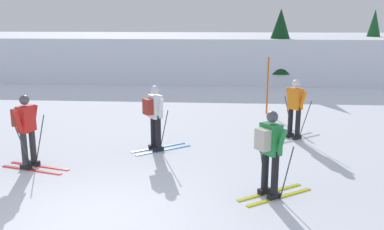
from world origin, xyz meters
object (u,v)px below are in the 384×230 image
at_px(trail_marker_pole, 268,86).
at_px(conifer_far_right, 373,39).
at_px(skier_orange, 295,107).
at_px(conifer_far_left, 280,41).
at_px(skier_red, 26,128).
at_px(skier_white, 155,115).
at_px(skier_green, 270,150).

bearing_deg(trail_marker_pole, conifer_far_right, 54.73).
xyz_separation_m(skier_orange, conifer_far_left, (0.80, 10.11, 1.30)).
relative_size(skier_red, skier_white, 1.00).
bearing_deg(skier_white, skier_green, -46.25).
height_order(trail_marker_pole, conifer_far_right, conifer_far_right).
relative_size(skier_green, skier_red, 1.00).
height_order(skier_orange, skier_white, same).
xyz_separation_m(skier_red, skier_orange, (6.50, 2.88, -0.04)).
xyz_separation_m(skier_red, conifer_far_right, (12.74, 15.55, 1.26)).
relative_size(skier_red, conifer_far_right, 0.45).
xyz_separation_m(trail_marker_pole, conifer_far_right, (6.70, 9.47, 1.19)).
relative_size(skier_green, skier_orange, 1.00).
height_order(skier_white, trail_marker_pole, trail_marker_pole).
distance_m(trail_marker_pole, conifer_far_right, 11.66).
bearing_deg(conifer_far_left, skier_green, -97.76).
distance_m(skier_white, conifer_far_left, 12.44).
bearing_deg(trail_marker_pole, skier_red, -134.85).
bearing_deg(conifer_far_left, conifer_far_right, 25.16).
distance_m(trail_marker_pole, conifer_far_left, 7.13).
xyz_separation_m(skier_green, skier_red, (-5.36, 1.26, -0.00)).
bearing_deg(skier_red, skier_green, -13.25).
bearing_deg(skier_green, trail_marker_pole, 84.70).
height_order(skier_red, skier_orange, same).
bearing_deg(skier_orange, conifer_far_right, 63.77).
height_order(skier_green, conifer_far_left, conifer_far_left).
distance_m(skier_orange, skier_white, 4.03).
relative_size(skier_green, skier_white, 1.00).
relative_size(skier_white, conifer_far_left, 0.45).
bearing_deg(conifer_far_right, conifer_far_left, -154.84).
relative_size(skier_orange, conifer_far_right, 0.45).
height_order(skier_red, skier_white, same).
bearing_deg(conifer_far_right, skier_orange, -116.23).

